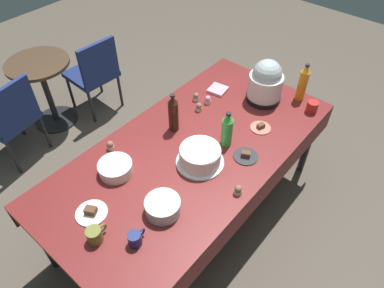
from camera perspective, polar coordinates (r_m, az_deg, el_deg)
The scene contains 24 objects.
ground at distance 3.03m, azimuth 0.00°, elevation -10.79°, with size 9.00×9.00×0.00m, color brown.
potluck_table at distance 2.49m, azimuth 0.00°, elevation -1.82°, with size 2.20×1.10×0.75m.
frosted_layer_cake at distance 2.31m, azimuth 1.31°, elevation -1.99°, with size 0.32×0.32×0.13m.
slow_cooker at distance 2.83m, azimuth 11.86°, elevation 9.78°, with size 0.28×0.28×0.36m.
glass_salad_bowl at distance 2.09m, azimuth -4.76°, elevation -10.07°, with size 0.21×0.21×0.09m, color #B2C6BC.
ceramic_snack_bowl at distance 2.33m, azimuth -12.30°, elevation -3.84°, with size 0.22×0.22×0.08m, color silver.
dessert_plate_white at distance 2.18m, azimuth -16.02°, elevation -10.58°, with size 0.19×0.19×0.05m.
dessert_plate_coral at distance 2.65m, azimuth 11.07°, elevation 2.68°, with size 0.15×0.15×0.04m.
dessert_plate_charcoal at distance 2.42m, azimuth 8.71°, elevation -1.87°, with size 0.17×0.17×0.04m.
cupcake_lemon at distance 2.19m, azimuth 7.49°, elevation -7.42°, with size 0.05×0.05×0.07m.
cupcake_berry at distance 2.49m, azimuth -13.11°, elevation -0.24°, with size 0.05×0.05×0.07m.
cupcake_vanilla at distance 2.82m, azimuth 2.58°, elevation 7.18°, with size 0.05×0.05×0.07m.
cupcake_cocoa at distance 2.74m, azimuth 1.11°, elevation 6.01°, with size 0.05×0.05×0.07m.
cupcake_mint at distance 2.84m, azimuth 0.65°, elevation 7.65°, with size 0.05×0.05×0.07m.
soda_bottle_orange_juice at distance 2.93m, azimuth 17.54°, elevation 9.41°, with size 0.07×0.07×0.32m.
soda_bottle_cola at distance 2.51m, azimuth -3.05°, elevation 4.96°, with size 0.07×0.07×0.31m.
soda_bottle_lime_soda at distance 2.41m, azimuth 5.71°, elevation 2.30°, with size 0.08×0.08×0.28m.
coffee_mug_red at distance 2.88m, azimuth 18.94°, elevation 5.77°, with size 0.13×0.09×0.09m.
coffee_mug_olive at distance 2.05m, azimuth -15.47°, elevation -14.03°, with size 0.13×0.09×0.09m.
coffee_mug_navy at distance 2.00m, azimuth -9.21°, elevation -14.91°, with size 0.11×0.08×0.09m.
paper_napkin_stack at distance 2.96m, azimuth 4.21°, elevation 8.79°, with size 0.14×0.14×0.02m, color pink.
maroon_chair_left at distance 3.50m, azimuth -27.43°, elevation 4.02°, with size 0.51×0.51×0.85m.
maroon_chair_right at distance 3.81m, azimuth -15.56°, elevation 11.30°, with size 0.46×0.46×0.85m.
round_cafe_table at distance 3.80m, azimuth -22.95°, elevation 9.28°, with size 0.60×0.60×0.72m.
Camera 1 is at (-1.30, -1.10, 2.50)m, focal length 32.87 mm.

